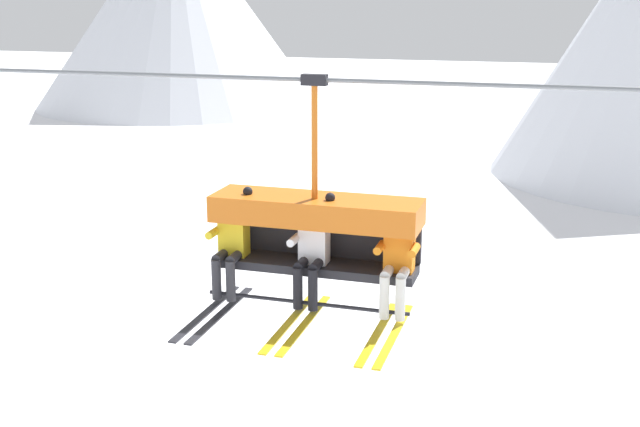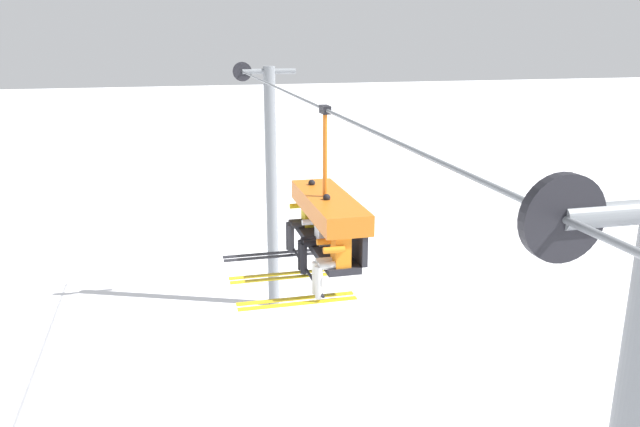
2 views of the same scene
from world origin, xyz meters
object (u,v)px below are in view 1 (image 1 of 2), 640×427
(skier_yellow, at_px, (230,243))
(skier_orange, at_px, (397,260))
(chairlift_chair, at_px, (317,222))
(skier_white, at_px, (311,250))

(skier_yellow, distance_m, skier_orange, 1.97)
(skier_orange, bearing_deg, chairlift_chair, 167.34)
(skier_white, bearing_deg, skier_yellow, 180.00)
(skier_white, bearing_deg, skier_orange, -0.40)
(skier_white, xyz_separation_m, skier_orange, (0.98, -0.01, -0.02))
(chairlift_chair, relative_size, skier_orange, 1.49)
(chairlift_chair, bearing_deg, skier_white, -89.11)
(chairlift_chair, relative_size, skier_yellow, 1.49)
(skier_white, relative_size, skier_orange, 1.00)
(skier_yellow, bearing_deg, chairlift_chair, 12.32)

